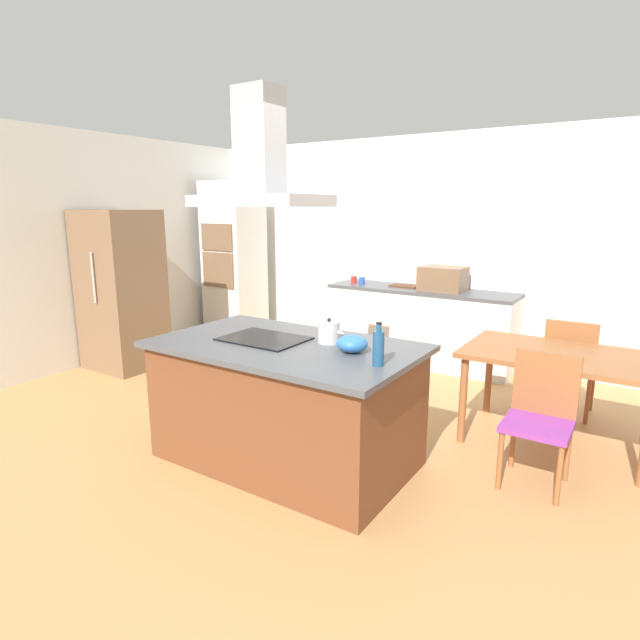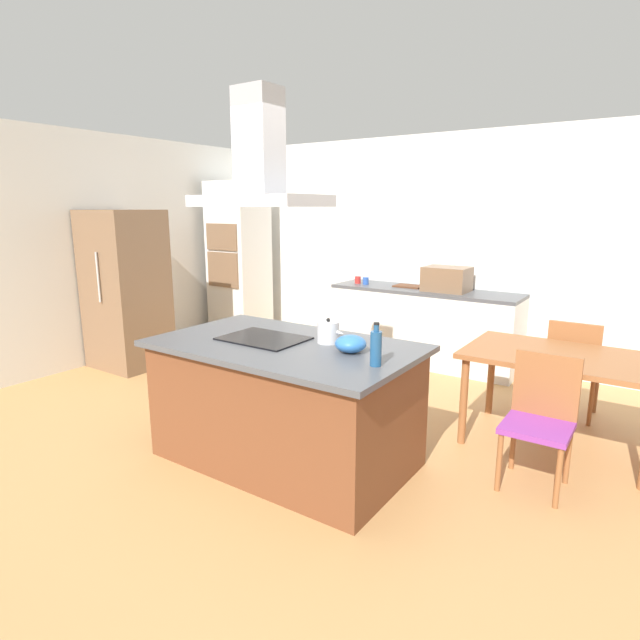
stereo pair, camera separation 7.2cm
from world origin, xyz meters
name	(u,v)px [view 2 (the right image)]	position (x,y,z in m)	size (l,w,h in m)	color
ground	(380,399)	(0.00, 1.50, 0.00)	(16.00, 16.00, 0.00)	tan
wall_back	(450,249)	(0.00, 3.25, 1.35)	(7.20, 0.10, 2.70)	white
wall_left	(112,249)	(-3.45, 1.00, 1.35)	(0.10, 8.80, 2.70)	white
kitchen_island	(285,402)	(0.00, 0.00, 0.45)	(1.89, 1.13, 0.90)	brown
cooktop	(264,338)	(-0.19, 0.00, 0.91)	(0.60, 0.44, 0.01)	black
tea_kettle	(328,332)	(0.25, 0.19, 0.98)	(0.21, 0.16, 0.18)	silver
olive_oil_bottle	(376,348)	(0.79, -0.11, 1.01)	(0.07, 0.07, 0.27)	navy
mixing_bowl	(351,344)	(0.51, 0.06, 0.96)	(0.21, 0.21, 0.12)	#2D6BB7
back_counter	(423,326)	(-0.15, 2.88, 0.45)	(2.24, 0.62, 0.90)	silver
countertop_microwave	(447,279)	(0.11, 2.88, 1.04)	(0.50, 0.38, 0.28)	brown
coffee_mug_red	(358,280)	(-1.04, 2.83, 0.95)	(0.08, 0.08, 0.09)	red
coffee_mug_blue	(366,281)	(-0.92, 2.82, 0.95)	(0.08, 0.08, 0.09)	#2D56B2
cutting_board	(409,286)	(-0.38, 2.93, 0.91)	(0.34, 0.24, 0.02)	#59331E
wall_oven_stack	(239,260)	(-2.90, 2.65, 1.10)	(0.70, 0.66, 2.20)	silver
refrigerator	(126,290)	(-2.98, 0.82, 0.91)	(0.80, 0.73, 1.82)	brown
dining_table	(561,365)	(1.61, 1.38, 0.67)	(1.40, 0.90, 0.75)	#995B33
chair_facing_back_wall	(573,363)	(1.61, 2.04, 0.51)	(0.42, 0.42, 0.89)	purple
chair_facing_island	(541,412)	(1.61, 0.71, 0.51)	(0.42, 0.42, 0.89)	purple
range_hood	(260,169)	(-0.19, 0.00, 2.10)	(0.90, 0.55, 0.78)	#ADADB2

